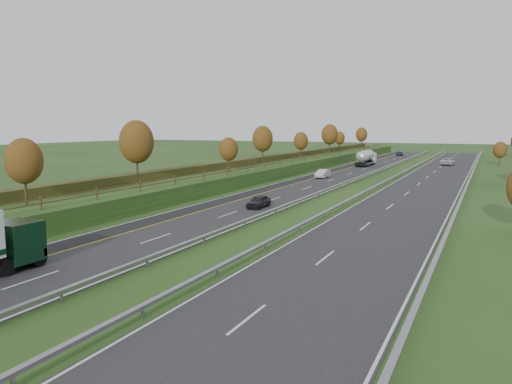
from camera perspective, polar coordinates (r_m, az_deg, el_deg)
ground at (r=78.27m, az=12.44°, el=0.81°), size 400.00×400.00×0.00m
near_carriageway at (r=85.12m, az=7.94°, el=1.46°), size 10.50×200.00×0.04m
far_carriageway at (r=81.80m, az=19.04°, el=0.87°), size 10.50×200.00×0.04m
hard_shoulder at (r=86.30m, az=5.56°, el=1.58°), size 3.00×200.00×0.04m
lane_markings at (r=83.34m, az=12.12°, el=1.25°), size 26.75×200.00×0.01m
embankment_left at (r=89.72m, az=-0.01°, el=2.47°), size 12.00×200.00×2.00m
hedge_left at (r=90.46m, az=-1.16°, el=3.49°), size 2.20×180.00×1.10m
fence_left at (r=87.38m, az=2.55°, el=3.46°), size 0.12×189.06×1.20m
median_barrier_near at (r=83.56m, az=11.68°, el=1.67°), size 0.32×200.00×0.71m
median_barrier_far at (r=82.53m, az=15.12°, el=1.49°), size 0.32×200.00×0.71m
outer_barrier_far at (r=81.34m, az=23.12°, el=1.07°), size 0.32×200.00×0.71m
trees_left at (r=86.21m, az=-0.75°, el=5.83°), size 6.64×164.30×7.66m
road_tanker at (r=116.14m, az=12.49°, el=3.87°), size 2.40×11.22×3.46m
car_dark_near at (r=54.79m, az=0.31°, el=-1.07°), size 1.65×4.01×1.36m
car_silver_mid at (r=86.92m, az=7.64°, el=2.09°), size 1.65×4.55×1.49m
car_small_far at (r=157.07m, az=16.10°, el=4.24°), size 2.25×4.74×1.33m
car_oncoming at (r=122.91m, az=21.04°, el=3.26°), size 2.96×5.91×1.61m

